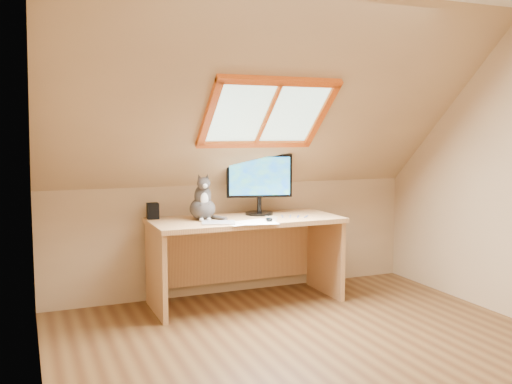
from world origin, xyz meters
name	(u,v)px	position (x,y,z in m)	size (l,w,h in m)	color
ground	(331,359)	(0.00, 0.00, 0.00)	(3.50, 3.50, 0.00)	brown
room_shell	(342,139)	(0.00, -0.09, 1.43)	(3.52, 3.52, 2.41)	tan
desk	(243,242)	(-0.05, 1.45, 0.52)	(1.62, 0.71, 0.74)	tan
monitor	(259,180)	(0.13, 1.51, 1.05)	(0.57, 0.25, 0.54)	black
cat	(203,203)	(-0.42, 1.43, 0.88)	(0.23, 0.27, 0.39)	#4A4442
desk_speaker	(153,211)	(-0.80, 1.63, 0.81)	(0.09, 0.09, 0.14)	black
graphics_tablet	(219,223)	(-0.36, 1.19, 0.75)	(0.27, 0.19, 0.01)	#B2B2B7
mouse	(269,220)	(0.05, 1.12, 0.76)	(0.06, 0.10, 0.03)	black
papers	(252,222)	(-0.10, 1.12, 0.74)	(0.35, 0.30, 0.01)	white
cables	(285,217)	(0.27, 1.26, 0.74)	(0.51, 0.26, 0.01)	silver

